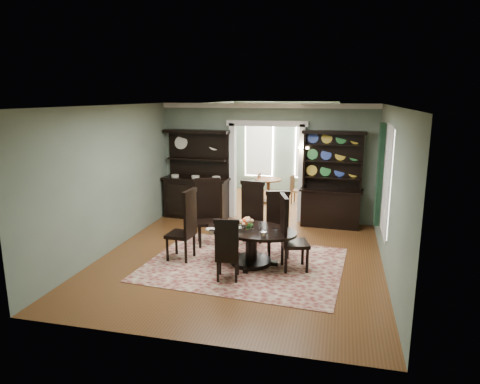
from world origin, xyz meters
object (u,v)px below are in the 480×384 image
object	(u,v)px
sideboard	(197,187)
welsh_dresser	(331,192)
dining_table	(251,240)
parlor_table	(268,187)

from	to	relation	value
sideboard	welsh_dresser	world-z (taller)	welsh_dresser
dining_table	sideboard	bearing A→B (deg)	139.17
welsh_dresser	dining_table	bearing A→B (deg)	-113.02
sideboard	dining_table	bearing A→B (deg)	-50.04
sideboard	welsh_dresser	xyz separation A→B (m)	(3.49, 0.01, 0.05)
welsh_dresser	parlor_table	size ratio (longest dim) A/B	2.99
dining_table	parlor_table	world-z (taller)	parlor_table
parlor_table	welsh_dresser	bearing A→B (deg)	-46.15
sideboard	parlor_table	xyz separation A→B (m)	(1.58, 2.00, -0.33)
welsh_dresser	parlor_table	bearing A→B (deg)	136.68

